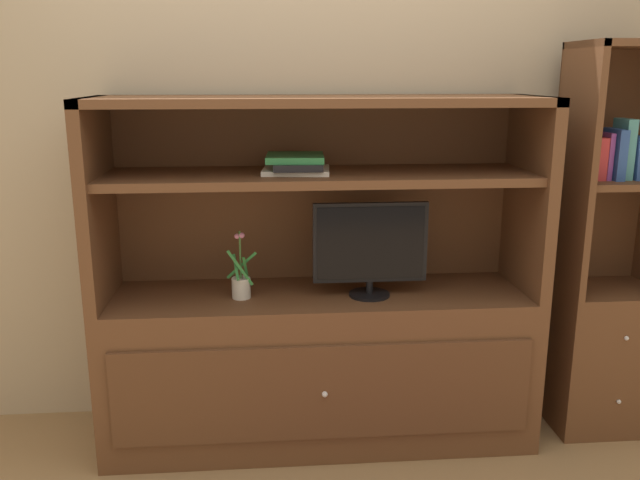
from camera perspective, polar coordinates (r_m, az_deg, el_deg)
painted_rear_wall at (r=3.11m, az=-0.63°, el=10.19°), size 6.00×0.10×2.80m
media_console at (r=2.97m, az=-0.09°, el=-8.01°), size 1.87×0.55×1.52m
tv_monitor at (r=2.81m, az=4.34°, el=-0.59°), size 0.49×0.18×0.41m
potted_plant at (r=2.84m, az=-6.79°, el=-3.76°), size 0.13×0.10×0.29m
magazine_stack at (r=2.77m, az=-2.05°, el=6.54°), size 0.30×0.27×0.08m
bookshelf_tall at (r=3.32m, az=23.32°, el=-5.19°), size 0.46×0.38×1.75m
upright_book_row at (r=3.14m, az=23.78°, el=6.77°), size 0.23×0.18×0.26m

